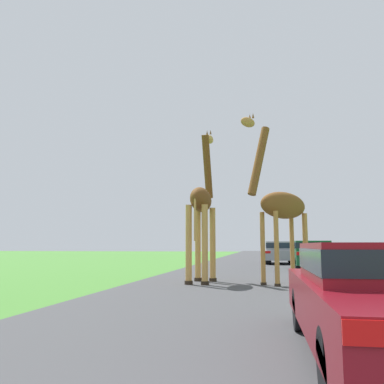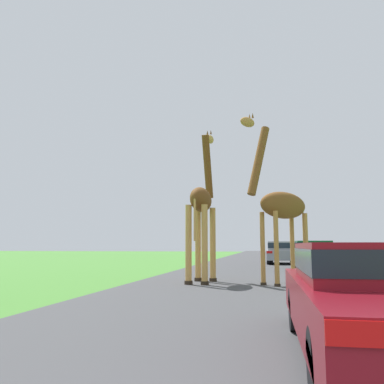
# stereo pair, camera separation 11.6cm
# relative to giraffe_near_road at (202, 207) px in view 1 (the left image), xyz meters

# --- Properties ---
(road) EXTENTS (8.11, 120.00, 0.00)m
(road) POSITION_rel_giraffe_near_road_xyz_m (1.77, 16.37, -2.47)
(road) COLOR #424244
(road) RESTS_ON ground
(giraffe_near_road) EXTENTS (0.87, 2.66, 5.46)m
(giraffe_near_road) POSITION_rel_giraffe_near_road_xyz_m (0.00, 0.00, 0.00)
(giraffe_near_road) COLOR tan
(giraffe_near_road) RESTS_ON ground
(giraffe_companion) EXTENTS (2.25, 2.49, 5.22)m
(giraffe_companion) POSITION_rel_giraffe_near_road_xyz_m (2.56, -0.24, 0.01)
(giraffe_companion) COLOR #B77F3D
(giraffe_companion) RESTS_ON ground
(car_queue_right) EXTENTS (1.99, 4.32, 1.46)m
(car_queue_right) POSITION_rel_giraffe_near_road_xyz_m (3.07, 14.53, -1.70)
(car_queue_right) COLOR gray
(car_queue_right) RESTS_ON ground
(car_queue_left) EXTENTS (1.86, 4.41, 1.43)m
(car_queue_left) POSITION_rel_giraffe_near_road_xyz_m (4.43, 8.33, -1.70)
(car_queue_left) COLOR #144C28
(car_queue_left) RESTS_ON ground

